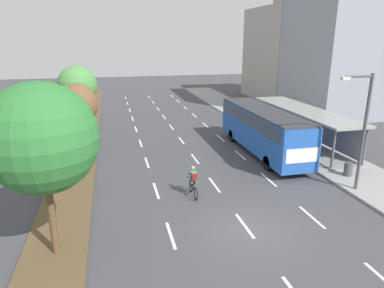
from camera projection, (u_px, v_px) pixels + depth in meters
name	position (u px, v px, depth m)	size (l,w,h in m)	color
ground_plane	(248.00, 230.00, 15.52)	(140.00, 140.00, 0.00)	#424247
median_strip	(85.00, 131.00, 32.26)	(2.60, 52.00, 0.12)	brown
sidewalk_right	(257.00, 121.00, 36.16)	(4.50, 52.00, 0.15)	gray
lane_divider_left	(138.00, 136.00, 30.81)	(0.14, 45.56, 0.01)	white
lane_divider_center	(176.00, 133.00, 31.59)	(0.14, 45.56, 0.01)	white
lane_divider_right	(212.00, 131.00, 32.37)	(0.14, 45.56, 0.01)	white
bus_shelter	(305.00, 123.00, 27.63)	(2.90, 12.50, 2.86)	gray
bus	(263.00, 127.00, 25.56)	(2.54, 11.29, 3.37)	#2356B2
cyclist	(193.00, 182.00, 18.77)	(0.46, 1.82, 1.71)	black
median_tree_nearest	(42.00, 139.00, 12.34)	(4.14, 4.14, 6.84)	brown
median_tree_second	(59.00, 118.00, 18.63)	(3.07, 3.07, 5.66)	brown
median_tree_third	(77.00, 105.00, 25.03)	(3.05, 3.05, 5.16)	brown
median_tree_fourth	(77.00, 85.00, 30.94)	(3.52, 3.52, 5.99)	brown
streetlight	(362.00, 125.00, 18.39)	(1.91, 0.24, 6.50)	#4C4C51
trash_bin	(348.00, 169.00, 21.29)	(0.52, 0.52, 0.85)	#4C4C51
building_near_right	(329.00, 37.00, 39.00)	(8.09, 13.29, 17.28)	#8E939E
building_mid_right	(293.00, 54.00, 49.28)	(10.62, 12.07, 12.65)	#A39E93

